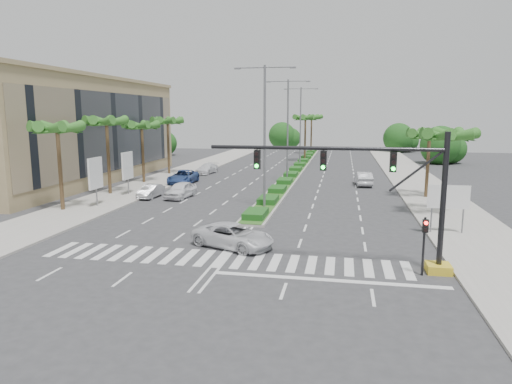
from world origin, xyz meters
TOP-DOWN VIEW (x-y plane):
  - ground at (0.00, 0.00)m, footprint 160.00×160.00m
  - footpath_right at (15.20, 20.00)m, footprint 6.00×120.00m
  - footpath_left at (-15.20, 20.00)m, footprint 6.00×120.00m
  - median at (0.00, 45.00)m, footprint 2.20×75.00m
  - median_grass at (0.00, 45.00)m, footprint 1.80×75.00m
  - building at (-26.00, 26.00)m, footprint 12.00×36.00m
  - signal_gantry at (9.27, -0.00)m, footprint 12.60×1.20m
  - pedestrian_signal at (10.60, -0.68)m, footprint 0.28×0.36m
  - direction_sign at (13.50, 7.99)m, footprint 2.70×0.11m
  - billboard_near at (-14.50, 12.00)m, footprint 0.18×2.10m
  - billboard_far at (-14.50, 18.00)m, footprint 0.18×2.10m
  - palm_left_near at (-16.50, 10.00)m, footprint 4.57×4.68m
  - palm_left_mid at (-16.50, 18.00)m, footprint 4.57×4.68m
  - palm_left_far at (-16.50, 26.00)m, footprint 4.57×4.68m
  - palm_left_end at (-16.50, 34.00)m, footprint 4.57×4.68m
  - palm_right_near at (14.50, 14.00)m, footprint 4.57×4.68m
  - palm_right_far at (14.50, 22.00)m, footprint 4.57×4.68m
  - palm_median_a at (0.00, 55.00)m, footprint 4.57×4.68m
  - palm_median_b at (0.00, 70.00)m, footprint 4.57×4.68m
  - streetlight_near at (0.00, 14.00)m, footprint 5.10×0.25m
  - streetlight_mid at (0.00, 30.00)m, footprint 5.10×0.25m
  - streetlight_far at (0.00, 46.00)m, footprint 5.10×0.25m
  - car_parked_a at (-8.89, 17.68)m, footprint 2.29×4.72m
  - car_parked_b at (-11.80, 17.28)m, footprint 1.51×3.90m
  - car_parked_c at (-11.80, 26.45)m, footprint 2.97×5.85m
  - car_parked_d at (-11.80, 35.99)m, footprint 2.48×4.81m
  - car_crossing at (0.08, 2.42)m, footprint 5.72×4.25m
  - car_right at (8.86, 29.14)m, footprint 2.03×4.88m

SIDE VIEW (x-z plane):
  - ground at x=0.00m, z-range 0.00..0.00m
  - footpath_right at x=15.20m, z-range 0.00..0.15m
  - footpath_left at x=-15.20m, z-range 0.00..0.15m
  - median at x=0.00m, z-range 0.00..0.20m
  - median_grass at x=0.00m, z-range 0.20..0.24m
  - car_parked_b at x=-11.80m, z-range 0.00..1.27m
  - car_parked_d at x=-11.80m, z-range 0.00..1.34m
  - car_crossing at x=0.08m, z-range 0.00..1.45m
  - car_parked_a at x=-8.89m, z-range 0.00..1.55m
  - car_right at x=8.86m, z-range 0.00..1.57m
  - car_parked_c at x=-11.80m, z-range 0.00..1.58m
  - pedestrian_signal at x=10.60m, z-range 0.54..3.54m
  - direction_sign at x=13.50m, z-range 0.75..4.15m
  - billboard_near at x=-14.50m, z-range 0.79..5.14m
  - billboard_far at x=-14.50m, z-range 0.79..5.14m
  - signal_gantry at x=9.27m, z-range -0.14..7.06m
  - palm_right_far at x=14.50m, z-range 2.54..9.29m
  - building at x=-26.00m, z-range 0.00..12.00m
  - palm_right_near at x=14.50m, z-range 2.68..9.73m
  - palm_left_far at x=-16.50m, z-range 2.82..10.17m
  - palm_left_near at x=-16.50m, z-range 2.91..10.46m
  - streetlight_near at x=0.00m, z-range 0.81..12.81m
  - streetlight_mid at x=0.00m, z-range 0.81..12.81m
  - streetlight_far at x=0.00m, z-range 0.81..12.81m
  - palm_left_end at x=-16.50m, z-range 3.01..10.76m
  - palm_left_mid at x=-16.50m, z-range 3.10..11.05m
  - palm_median_a at x=0.00m, z-range 3.15..11.20m
  - palm_median_b at x=0.00m, z-range 3.15..11.20m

